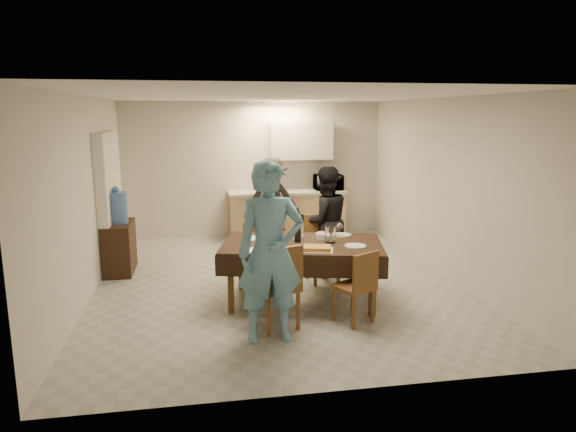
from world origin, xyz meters
name	(u,v)px	position (x,y,z in m)	size (l,w,h in m)	color
floor	(277,282)	(0.00, 0.00, 0.00)	(5.00, 6.00, 0.02)	#A4A49F
ceiling	(277,96)	(0.00, 0.00, 2.60)	(5.00, 6.00, 0.02)	white
wall_back	(254,169)	(0.00, 3.00, 1.30)	(5.00, 0.02, 2.60)	beige
wall_front	(332,246)	(0.00, -3.00, 1.30)	(5.00, 0.02, 2.60)	beige
wall_left	(87,197)	(-2.50, 0.00, 1.30)	(0.02, 6.00, 2.60)	beige
wall_right	(446,188)	(2.50, 0.00, 1.30)	(0.02, 6.00, 2.60)	beige
stub_partition	(110,201)	(-2.42, 1.20, 1.05)	(0.15, 1.40, 2.10)	beige
kitchen_base_cabinet	(287,215)	(0.60, 2.68, 0.43)	(2.20, 0.60, 0.86)	tan
kitchen_worktop	(287,192)	(0.60, 2.68, 0.89)	(2.24, 0.64, 0.05)	#B6B7B1
upper_cabinet	(301,141)	(0.90, 2.82, 1.85)	(1.20, 0.34, 0.70)	silver
dining_table	(302,245)	(0.20, -0.81, 0.74)	(2.19, 1.57, 0.77)	black
chair_near_left	(277,279)	(-0.25, -1.65, 0.60)	(0.56, 0.57, 0.53)	brown
chair_near_right	(356,280)	(0.65, -1.64, 0.52)	(0.53, 0.55, 0.46)	brown
chair_far_left	(261,250)	(-0.25, -0.14, 0.53)	(0.44, 0.44, 0.47)	brown
chair_far_right	(324,243)	(0.65, -0.15, 0.58)	(0.48, 0.48, 0.51)	brown
console	(119,248)	(-2.28, 0.89, 0.38)	(0.41, 0.82, 0.76)	black
water_jug	(117,208)	(-2.28, 0.89, 0.99)	(0.31, 0.31, 0.47)	#4871BD
wine_bottle	(298,229)	(0.15, -0.76, 0.94)	(0.08, 0.08, 0.33)	black
water_pitcher	(330,235)	(0.55, -0.86, 0.88)	(0.13, 0.13, 0.21)	white
savoury_tart	(317,248)	(0.30, -1.19, 0.80)	(0.38, 0.28, 0.05)	gold
salad_bowl	(322,236)	(0.50, -0.63, 0.81)	(0.18, 0.18, 0.07)	silver
mushroom_dish	(294,236)	(0.15, -0.53, 0.79)	(0.21, 0.21, 0.04)	silver
wine_glass_a	(261,242)	(-0.35, -1.06, 0.87)	(0.08, 0.08, 0.19)	white
wine_glass_b	(339,230)	(0.75, -0.56, 0.86)	(0.08, 0.08, 0.18)	white
wine_glass_c	(283,231)	(0.00, -0.51, 0.86)	(0.08, 0.08, 0.17)	white
plate_near_left	(258,250)	(-0.40, -1.11, 0.78)	(0.28, 0.28, 0.02)	silver
plate_near_right	(355,246)	(0.80, -1.11, 0.78)	(0.26, 0.26, 0.02)	silver
plate_far_left	(252,238)	(-0.40, -0.51, 0.78)	(0.27, 0.27, 0.02)	silver
plate_far_right	(342,235)	(0.80, -0.51, 0.78)	(0.25, 0.25, 0.01)	silver
microwave	(328,182)	(1.42, 2.68, 1.06)	(0.54, 0.36, 0.30)	silver
person_near	(270,253)	(-0.35, -1.86, 0.96)	(0.70, 0.46, 1.91)	#5F93B3
person_far	(325,221)	(0.75, 0.24, 0.81)	(0.79, 0.61, 1.62)	black
person_kitchen	(272,201)	(0.25, 2.23, 0.80)	(1.03, 0.59, 1.60)	black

